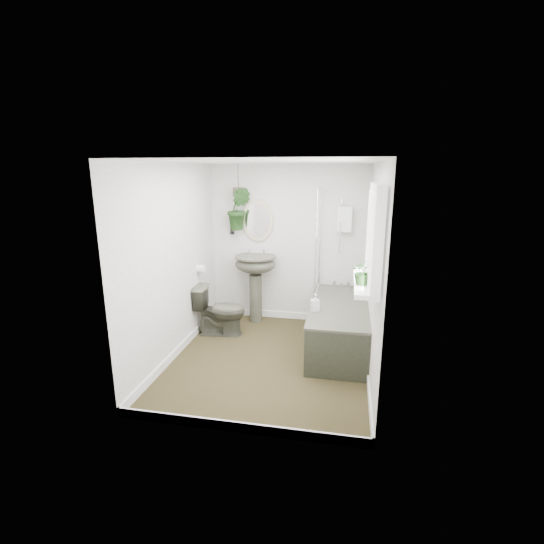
# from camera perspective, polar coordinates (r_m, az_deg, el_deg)

# --- Properties ---
(floor) EXTENTS (2.30, 2.80, 0.02)m
(floor) POSITION_cam_1_polar(r_m,az_deg,el_deg) (4.87, -0.34, -12.61)
(floor) COLOR black
(floor) RESTS_ON ground
(ceiling) EXTENTS (2.30, 2.80, 0.02)m
(ceiling) POSITION_cam_1_polar(r_m,az_deg,el_deg) (4.34, -0.39, 15.83)
(ceiling) COLOR white
(ceiling) RESTS_ON ground
(wall_back) EXTENTS (2.30, 0.02, 2.30)m
(wall_back) POSITION_cam_1_polar(r_m,az_deg,el_deg) (5.82, 2.37, 4.01)
(wall_back) COLOR white
(wall_back) RESTS_ON ground
(wall_front) EXTENTS (2.30, 0.02, 2.30)m
(wall_front) POSITION_cam_1_polar(r_m,az_deg,el_deg) (3.15, -5.45, -5.23)
(wall_front) COLOR white
(wall_front) RESTS_ON ground
(wall_left) EXTENTS (0.02, 2.80, 2.30)m
(wall_left) POSITION_cam_1_polar(r_m,az_deg,el_deg) (4.82, -14.02, 1.37)
(wall_left) COLOR white
(wall_left) RESTS_ON ground
(wall_right) EXTENTS (0.02, 2.80, 2.30)m
(wall_right) POSITION_cam_1_polar(r_m,az_deg,el_deg) (4.39, 14.65, 0.06)
(wall_right) COLOR white
(wall_right) RESTS_ON ground
(skirting) EXTENTS (2.30, 2.80, 0.10)m
(skirting) POSITION_cam_1_polar(r_m,az_deg,el_deg) (4.84, -0.35, -11.98)
(skirting) COLOR white
(skirting) RESTS_ON floor
(bathtub) EXTENTS (0.72, 1.72, 0.58)m
(bathtub) POSITION_cam_1_polar(r_m,az_deg,el_deg) (5.12, 9.66, -7.72)
(bathtub) COLOR #434337
(bathtub) RESTS_ON floor
(bath_screen) EXTENTS (0.04, 0.72, 1.40)m
(bath_screen) POSITION_cam_1_polar(r_m,az_deg,el_deg) (5.33, 6.71, 4.37)
(bath_screen) COLOR silver
(bath_screen) RESTS_ON bathtub
(shower_box) EXTENTS (0.20, 0.10, 0.35)m
(shower_box) POSITION_cam_1_polar(r_m,az_deg,el_deg) (5.63, 10.45, 7.54)
(shower_box) COLOR white
(shower_box) RESTS_ON wall_back
(oval_mirror) EXTENTS (0.46, 0.03, 0.62)m
(oval_mirror) POSITION_cam_1_polar(r_m,az_deg,el_deg) (5.81, -2.08, 7.49)
(oval_mirror) COLOR #C1B68C
(oval_mirror) RESTS_ON wall_back
(wall_sconce) EXTENTS (0.04, 0.04, 0.22)m
(wall_sconce) POSITION_cam_1_polar(r_m,az_deg,el_deg) (5.92, -5.89, 6.57)
(wall_sconce) COLOR black
(wall_sconce) RESTS_ON wall_back
(toilet_roll_holder) EXTENTS (0.11, 0.11, 0.11)m
(toilet_roll_holder) POSITION_cam_1_polar(r_m,az_deg,el_deg) (5.48, -10.25, 0.45)
(toilet_roll_holder) COLOR white
(toilet_roll_holder) RESTS_ON wall_left
(window_recess) EXTENTS (0.08, 1.00, 0.90)m
(window_recess) POSITION_cam_1_polar(r_m,az_deg,el_deg) (3.60, 14.66, 5.09)
(window_recess) COLOR white
(window_recess) RESTS_ON wall_right
(window_sill) EXTENTS (0.18, 1.00, 0.04)m
(window_sill) POSITION_cam_1_polar(r_m,az_deg,el_deg) (3.69, 13.16, -1.30)
(window_sill) COLOR white
(window_sill) RESTS_ON wall_right
(window_blinds) EXTENTS (0.01, 0.86, 0.76)m
(window_blinds) POSITION_cam_1_polar(r_m,az_deg,el_deg) (3.60, 13.95, 5.13)
(window_blinds) COLOR white
(window_blinds) RESTS_ON wall_right
(toilet) EXTENTS (0.72, 0.47, 0.69)m
(toilet) POSITION_cam_1_polar(r_m,az_deg,el_deg) (5.48, -7.51, -5.48)
(toilet) COLOR #434337
(toilet) RESTS_ON floor
(pedestal_sink) EXTENTS (0.61, 0.52, 1.01)m
(pedestal_sink) POSITION_cam_1_polar(r_m,az_deg,el_deg) (5.85, -2.39, -2.43)
(pedestal_sink) COLOR #434337
(pedestal_sink) RESTS_ON floor
(sill_plant) EXTENTS (0.23, 0.21, 0.23)m
(sill_plant) POSITION_cam_1_polar(r_m,az_deg,el_deg) (3.48, 13.06, 0.05)
(sill_plant) COLOR black
(sill_plant) RESTS_ON window_sill
(hanging_plant) EXTENTS (0.36, 0.31, 0.60)m
(hanging_plant) POSITION_cam_1_polar(r_m,az_deg,el_deg) (5.74, -4.83, 9.10)
(hanging_plant) COLOR black
(hanging_plant) RESTS_ON ceiling
(soap_bottle) EXTENTS (0.12, 0.12, 0.21)m
(soap_bottle) POSITION_cam_1_polar(r_m,az_deg,el_deg) (4.73, 6.25, -4.41)
(soap_bottle) COLOR black
(soap_bottle) RESTS_ON bathtub
(hanging_pot) EXTENTS (0.16, 0.16, 0.12)m
(hanging_pot) POSITION_cam_1_polar(r_m,az_deg,el_deg) (5.72, -4.88, 11.51)
(hanging_pot) COLOR #4D4237
(hanging_pot) RESTS_ON ceiling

